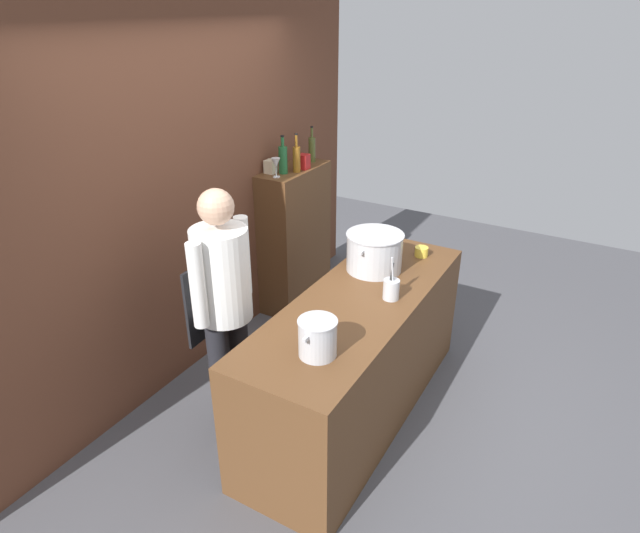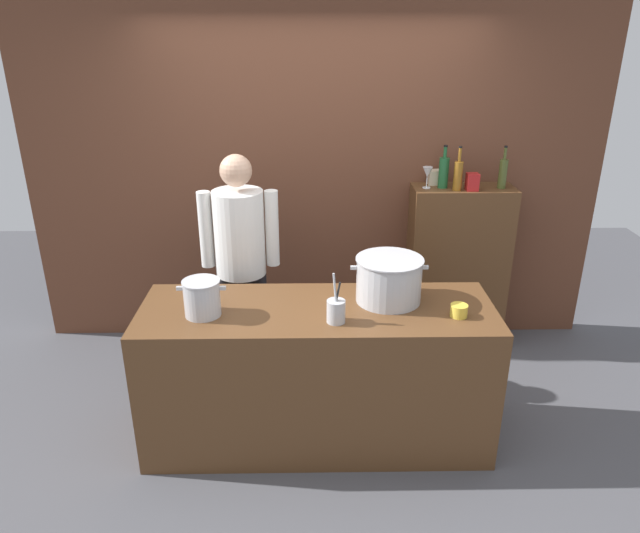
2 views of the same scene
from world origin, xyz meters
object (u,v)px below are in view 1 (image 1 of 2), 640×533
object	(u,v)px
butter_jar	(421,252)
spice_tin_red	(304,162)
wine_bottle_green	(283,159)
spice_tin_cream	(271,167)
utensil_crock	(391,289)
wine_bottle_olive	(312,149)
wine_glass_tall	(276,164)
stockpot_small	(318,338)
wine_bottle_amber	(297,158)
stockpot_large	(374,252)
chef	(223,298)

from	to	relation	value
butter_jar	spice_tin_red	xyz separation A→B (m)	(0.35, 1.22, 0.42)
wine_bottle_green	spice_tin_cream	bearing A→B (deg)	117.13
utensil_crock	wine_bottle_olive	bearing A→B (deg)	46.26
butter_jar	wine_glass_tall	distance (m)	1.37
stockpot_small	wine_bottle_amber	xyz separation A→B (m)	(1.68, 1.18, 0.41)
stockpot_large	butter_jar	size ratio (longest dim) A/B	4.63
butter_jar	spice_tin_red	size ratio (longest dim) A/B	0.79
wine_glass_tall	spice_tin_red	size ratio (longest dim) A/B	1.26
stockpot_small	utensil_crock	bearing A→B (deg)	-7.51
wine_glass_tall	wine_bottle_amber	bearing A→B (deg)	-17.40
stockpot_large	wine_glass_tall	bearing A→B (deg)	69.55
stockpot_large	wine_glass_tall	world-z (taller)	wine_glass_tall
stockpot_large	wine_bottle_green	bearing A→B (deg)	64.33
wine_bottle_olive	chef	bearing A→B (deg)	-165.35
spice_tin_cream	utensil_crock	bearing A→B (deg)	-118.82
utensil_crock	butter_jar	bearing A→B (deg)	4.63
stockpot_small	butter_jar	bearing A→B (deg)	-1.68
wine_bottle_olive	spice_tin_cream	xyz separation A→B (m)	(-0.48, 0.11, -0.06)
utensil_crock	spice_tin_cream	world-z (taller)	spice_tin_cream
utensil_crock	wine_glass_tall	world-z (taller)	wine_glass_tall
chef	wine_bottle_olive	size ratio (longest dim) A/B	5.30
stockpot_large	wine_glass_tall	distance (m)	1.21
wine_bottle_olive	wine_glass_tall	size ratio (longest dim) A/B	1.98
chef	spice_tin_red	xyz separation A→B (m)	(1.66, 0.44, 0.39)
butter_jar	spice_tin_red	bearing A→B (deg)	74.16
chef	wine_bottle_green	world-z (taller)	chef
butter_jar	wine_bottle_amber	size ratio (longest dim) A/B	0.30
chef	spice_tin_red	size ratio (longest dim) A/B	13.26
wine_glass_tall	wine_bottle_olive	bearing A→B (deg)	-1.03
spice_tin_red	wine_glass_tall	bearing A→B (deg)	168.02
spice_tin_red	stockpot_large	bearing A→B (deg)	-125.50
wine_bottle_olive	wine_bottle_green	xyz separation A→B (m)	(-0.43, 0.02, 0.00)
wine_bottle_olive	spice_tin_cream	distance (m)	0.50
stockpot_small	wine_bottle_amber	distance (m)	2.10
stockpot_small	wine_bottle_amber	world-z (taller)	wine_bottle_amber
spice_tin_red	butter_jar	bearing A→B (deg)	-105.84
spice_tin_red	spice_tin_cream	size ratio (longest dim) A/B	1.13
butter_jar	stockpot_large	bearing A→B (deg)	150.48
chef	butter_jar	distance (m)	1.53
stockpot_small	utensil_crock	size ratio (longest dim) A/B	0.95
chef	wine_bottle_green	size ratio (longest dim) A/B	5.26
stockpot_large	wine_bottle_olive	size ratio (longest dim) A/B	1.45
wine_bottle_olive	spice_tin_cream	size ratio (longest dim) A/B	2.84
utensil_crock	butter_jar	world-z (taller)	utensil_crock
wine_bottle_amber	wine_bottle_green	size ratio (longest dim) A/B	1.02
stockpot_small	wine_bottle_amber	size ratio (longest dim) A/B	0.86
stockpot_large	spice_tin_red	xyz separation A→B (m)	(0.72, 1.01, 0.33)
butter_jar	spice_tin_cream	xyz separation A→B (m)	(0.10, 1.39, 0.42)
wine_bottle_olive	stockpot_small	bearing A→B (deg)	-148.62
wine_bottle_olive	butter_jar	bearing A→B (deg)	-114.47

